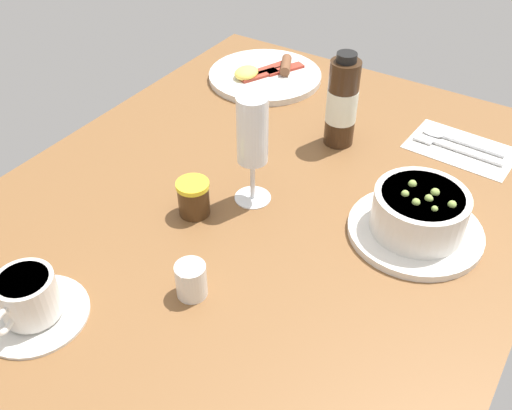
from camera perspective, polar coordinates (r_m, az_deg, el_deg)
ground_plane at (r=96.03cm, az=0.13°, el=-0.86°), size 110.00×84.00×3.00cm
porridge_bowl at (r=90.96cm, az=15.60°, el=-0.95°), size 20.62×20.62×8.50cm
cutlery_setting at (r=114.91cm, az=19.24°, el=5.36°), size 13.13×19.56×0.90cm
coffee_cup at (r=81.96cm, az=-21.24°, el=-8.71°), size 14.25×14.25×7.10cm
creamer_jug at (r=80.01cm, az=-6.39°, el=-7.31°), size 5.19×4.29×5.71cm
wine_glass at (r=89.66cm, az=-0.35°, el=6.78°), size 6.05×6.05×18.84cm
jam_jar at (r=92.57cm, az=-6.12°, el=0.70°), size 5.27×5.27×5.99cm
sauce_bottle_brown at (r=107.31cm, az=8.40°, el=9.85°), size 5.60×5.60×17.82cm
breakfast_plate at (r=131.90cm, az=0.85°, el=12.57°), size 24.80×24.80×3.70cm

